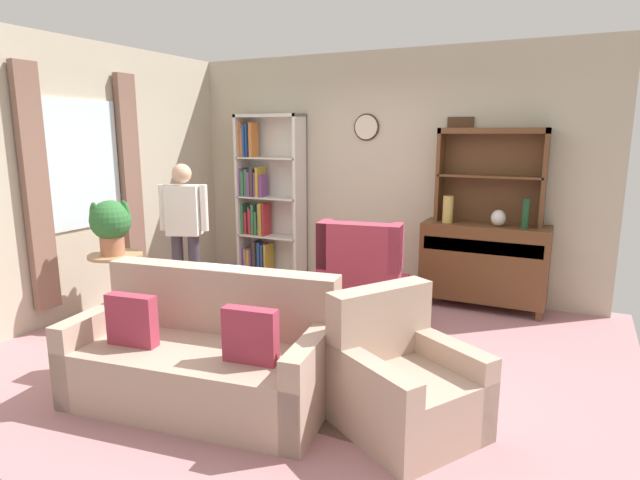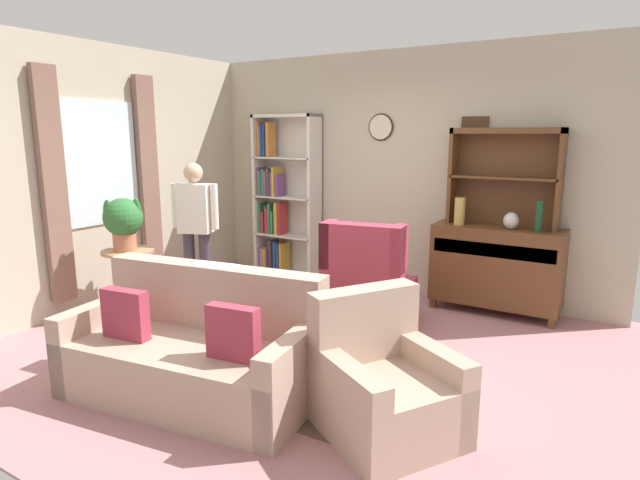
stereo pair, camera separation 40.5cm
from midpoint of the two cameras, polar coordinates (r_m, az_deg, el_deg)
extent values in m
cube|color=#B27A7F|center=(4.73, -4.72, -11.83)|extent=(5.40, 4.60, 0.02)
cube|color=#BCB299|center=(6.28, 5.19, 7.27)|extent=(5.00, 0.06, 2.80)
cylinder|color=beige|center=(6.30, 3.21, 12.18)|extent=(0.28, 0.03, 0.28)
torus|color=#382314|center=(6.30, 3.21, 12.18)|extent=(0.31, 0.02, 0.31)
cube|color=#422816|center=(5.95, 13.11, 11.21)|extent=(0.28, 0.03, 0.36)
cube|color=#BCB299|center=(6.07, -26.00, 6.01)|extent=(0.06, 4.20, 2.80)
cube|color=silver|center=(6.00, -26.25, 7.38)|extent=(0.02, 0.90, 1.30)
cube|color=#7F5B4C|center=(5.64, -30.40, 4.75)|extent=(0.08, 0.24, 2.30)
cube|color=#7F5B4C|center=(6.35, -21.67, 6.10)|extent=(0.08, 0.24, 2.30)
cube|color=brown|center=(4.40, -4.49, -13.52)|extent=(2.42, 1.65, 0.01)
cube|color=silver|center=(7.05, -10.05, 4.75)|extent=(0.04, 0.30, 2.10)
cube|color=silver|center=(6.58, -3.98, 4.42)|extent=(0.04, 0.30, 2.10)
cube|color=silver|center=(6.76, -7.34, 13.29)|extent=(0.90, 0.30, 0.04)
cube|color=silver|center=(7.01, -6.91, -3.79)|extent=(0.90, 0.30, 0.04)
cube|color=silver|center=(6.93, -6.46, 4.73)|extent=(0.90, 0.01, 2.10)
cube|color=silver|center=(6.89, -7.01, 0.42)|extent=(0.86, 0.30, 0.02)
cube|color=#723F7F|center=(7.16, -9.63, -2.03)|extent=(0.04, 0.16, 0.31)
cube|color=gray|center=(7.13, -9.35, -2.07)|extent=(0.03, 0.22, 0.30)
cube|color=gold|center=(7.11, -9.06, -2.14)|extent=(0.04, 0.22, 0.30)
cube|color=#723F7F|center=(7.09, -8.80, -2.19)|extent=(0.03, 0.23, 0.29)
cube|color=#3F3833|center=(7.05, -8.52, -1.74)|extent=(0.04, 0.18, 0.42)
cube|color=#284C8C|center=(7.02, -8.15, -1.86)|extent=(0.04, 0.13, 0.40)
cube|color=#284C8C|center=(7.00, -7.80, -2.01)|extent=(0.04, 0.13, 0.37)
cube|color=#B22D33|center=(6.97, -7.53, -1.93)|extent=(0.03, 0.11, 0.40)
cube|color=gold|center=(6.95, -7.25, -2.02)|extent=(0.03, 0.23, 0.39)
cube|color=silver|center=(6.81, -7.12, 4.60)|extent=(0.86, 0.30, 0.02)
cube|color=#337247|center=(7.05, -9.80, 2.32)|extent=(0.04, 0.17, 0.40)
cube|color=#B22D33|center=(7.04, -9.51, 1.86)|extent=(0.04, 0.14, 0.29)
cube|color=#723F7F|center=(7.01, -9.24, 2.13)|extent=(0.03, 0.10, 0.36)
cube|color=#B22D33|center=(6.99, -9.02, 2.01)|extent=(0.04, 0.16, 0.34)
cube|color=#337247|center=(6.96, -8.71, 2.25)|extent=(0.04, 0.17, 0.40)
cube|color=#337247|center=(6.94, -8.39, 1.85)|extent=(0.03, 0.17, 0.31)
cube|color=gray|center=(6.91, -8.13, 2.25)|extent=(0.03, 0.13, 0.41)
cube|color=gold|center=(6.88, -7.82, 2.28)|extent=(0.04, 0.21, 0.43)
cube|color=#B22D33|center=(6.86, -7.54, 2.24)|extent=(0.02, 0.19, 0.42)
cube|color=silver|center=(6.77, -7.22, 8.84)|extent=(0.86, 0.30, 0.02)
cube|color=#723F7F|center=(6.99, -9.95, 6.27)|extent=(0.04, 0.18, 0.36)
cube|color=#337247|center=(6.97, -9.65, 6.10)|extent=(0.04, 0.23, 0.32)
cube|color=#337247|center=(6.94, -9.36, 6.19)|extent=(0.04, 0.20, 0.35)
cube|color=#723F7F|center=(6.92, -9.05, 6.06)|extent=(0.04, 0.23, 0.32)
cube|color=#3F3833|center=(6.89, -8.74, 6.21)|extent=(0.04, 0.22, 0.36)
cube|color=#723F7F|center=(6.87, -8.46, 6.01)|extent=(0.02, 0.20, 0.31)
cube|color=gold|center=(6.85, -8.20, 6.28)|extent=(0.04, 0.21, 0.38)
cube|color=#723F7F|center=(6.83, -7.90, 5.88)|extent=(0.04, 0.17, 0.28)
cube|color=#CC7233|center=(6.97, -10.10, 10.73)|extent=(0.04, 0.14, 0.44)
cube|color=#CC7233|center=(6.95, -9.84, 10.41)|extent=(0.03, 0.19, 0.36)
cube|color=#284C8C|center=(6.93, -9.61, 10.59)|extent=(0.03, 0.23, 0.40)
cube|color=#284C8C|center=(6.91, -9.40, 10.65)|extent=(0.02, 0.17, 0.42)
cube|color=#284C8C|center=(6.89, -9.21, 10.32)|extent=(0.02, 0.11, 0.34)
cube|color=#CC7233|center=(6.87, -8.97, 10.73)|extent=(0.04, 0.17, 0.43)
cube|color=brown|center=(5.82, 15.51, -2.33)|extent=(1.30, 0.45, 0.82)
cube|color=brown|center=(5.92, 9.20, -6.45)|extent=(0.06, 0.06, 0.10)
cube|color=brown|center=(5.71, 20.88, -7.77)|extent=(0.06, 0.06, 0.10)
cube|color=brown|center=(6.24, 10.16, -5.54)|extent=(0.06, 0.06, 0.10)
cube|color=brown|center=(6.04, 21.22, -6.74)|extent=(0.06, 0.06, 0.10)
cube|color=#492C18|center=(5.57, 15.19, -0.77)|extent=(1.20, 0.01, 0.14)
cube|color=brown|center=(5.87, 11.03, 7.01)|extent=(0.04, 0.26, 1.00)
cube|color=brown|center=(5.69, 21.43, 6.29)|extent=(0.04, 0.26, 1.00)
cube|color=brown|center=(5.74, 16.42, 11.35)|extent=(1.10, 0.26, 0.06)
cube|color=brown|center=(5.76, 16.15, 6.68)|extent=(1.06, 0.26, 0.02)
cube|color=brown|center=(5.88, 16.37, 6.76)|extent=(1.10, 0.01, 1.00)
cylinder|color=tan|center=(5.72, 11.81, 3.27)|extent=(0.11, 0.11, 0.29)
ellipsoid|color=beige|center=(5.64, 16.94, 2.29)|extent=(0.15, 0.15, 0.17)
cylinder|color=#194223|center=(5.57, 19.58, 2.71)|extent=(0.07, 0.07, 0.30)
cube|color=tan|center=(3.91, -15.86, -13.95)|extent=(1.90, 1.09, 0.42)
cube|color=tan|center=(4.00, -13.61, -6.31)|extent=(1.81, 0.45, 0.48)
cube|color=tan|center=(4.37, -25.16, -10.58)|extent=(0.26, 0.86, 0.60)
cube|color=tan|center=(3.50, -4.20, -14.98)|extent=(0.26, 0.86, 0.60)
cube|color=#A33347|center=(3.94, -22.66, -8.10)|extent=(0.37, 0.15, 0.36)
cube|color=#A33347|center=(3.44, -11.02, -10.24)|extent=(0.37, 0.15, 0.36)
cube|color=white|center=(3.93, -13.78, -2.95)|extent=(0.38, 0.23, 0.00)
cube|color=tan|center=(3.47, 6.18, -17.19)|extent=(1.06, 1.05, 0.40)
cube|color=tan|center=(3.50, 3.25, -8.92)|extent=(0.54, 0.73, 0.48)
cube|color=tan|center=(3.27, 1.82, -17.50)|extent=(0.74, 0.53, 0.55)
cube|color=tan|center=(3.61, 10.13, -14.73)|extent=(0.74, 0.53, 0.55)
cube|color=#A33347|center=(5.29, 2.71, -6.67)|extent=(0.90, 0.91, 0.42)
cube|color=#A33347|center=(4.87, 1.87, -1.86)|extent=(0.80, 0.32, 0.63)
cube|color=#A33347|center=(4.81, 5.91, -0.93)|extent=(0.14, 0.29, 0.44)
cube|color=#A33347|center=(4.98, -1.77, -0.43)|extent=(0.14, 0.29, 0.44)
cylinder|color=#A87F56|center=(5.61, -23.37, -1.57)|extent=(0.52, 0.52, 0.03)
cylinder|color=#A87F56|center=(5.69, -23.09, -4.99)|extent=(0.08, 0.08, 0.67)
cylinder|color=#A87F56|center=(5.79, -22.84, -8.02)|extent=(0.36, 0.36, 0.03)
cylinder|color=#AD6B4C|center=(5.56, -23.65, -0.59)|extent=(0.23, 0.23, 0.18)
sphere|color=#2D6B33|center=(5.52, -23.86, 1.97)|extent=(0.39, 0.39, 0.39)
ellipsoid|color=#2D6B33|center=(5.55, -22.55, 2.60)|extent=(0.11, 0.07, 0.27)
ellipsoid|color=#2D6B33|center=(5.52, -25.32, 2.32)|extent=(0.11, 0.07, 0.27)
ellipsoid|color=#2D6B33|center=(5.48, -22.50, 2.51)|extent=(0.11, 0.07, 0.27)
cylinder|color=#38333D|center=(5.84, -17.09, -3.40)|extent=(0.16, 0.16, 0.82)
cylinder|color=#38333D|center=(5.77, -15.43, -3.47)|extent=(0.16, 0.16, 0.82)
cube|color=silver|center=(5.67, -16.65, 3.12)|extent=(0.39, 0.31, 0.52)
sphere|color=tan|center=(5.63, -16.87, 6.95)|extent=(0.26, 0.26, 0.20)
cylinder|color=silver|center=(5.75, -18.70, 3.37)|extent=(0.10, 0.10, 0.48)
cylinder|color=silver|center=(5.59, -14.56, 3.39)|extent=(0.10, 0.10, 0.48)
cube|color=brown|center=(4.46, -9.59, -7.72)|extent=(0.80, 0.50, 0.03)
cube|color=brown|center=(4.59, -14.94, -10.17)|extent=(0.05, 0.05, 0.39)
cube|color=brown|center=(4.17, -7.07, -12.14)|extent=(0.05, 0.05, 0.39)
cube|color=brown|center=(4.90, -11.54, -8.58)|extent=(0.05, 0.05, 0.39)
cube|color=brown|center=(4.51, -3.96, -10.18)|extent=(0.05, 0.05, 0.39)
cube|color=gold|center=(4.55, -10.55, -6.96)|extent=(0.16, 0.10, 0.03)
cube|color=gray|center=(4.55, -10.59, -6.62)|extent=(0.22, 0.14, 0.02)
cube|color=#723F7F|center=(4.54, -10.70, -6.30)|extent=(0.18, 0.16, 0.03)
cube|color=gray|center=(4.53, -10.48, -5.97)|extent=(0.16, 0.15, 0.02)
camera|label=1|loc=(0.20, -92.54, -0.52)|focal=29.37mm
camera|label=2|loc=(0.20, 87.46, 0.52)|focal=29.37mm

